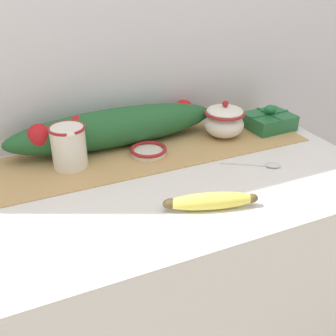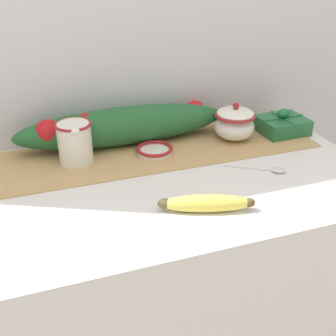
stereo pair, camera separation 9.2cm
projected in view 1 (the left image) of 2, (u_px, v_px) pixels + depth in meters
The scene contains 10 objects.
countertop at pixel (150, 310), 1.29m from camera, with size 1.22×0.63×0.90m, color silver.
back_wall at pixel (101, 41), 1.21m from camera, with size 2.02×0.04×2.40m, color silver.
table_runner at pixel (125, 156), 1.21m from camera, with size 1.12×0.27×0.00m, color tan.
cream_pitcher at pixel (69, 145), 1.13m from camera, with size 0.10×0.12×0.12m.
sugar_bowl at pixel (224, 121), 1.31m from camera, with size 0.13×0.13×0.12m.
small_dish at pixel (148, 151), 1.22m from camera, with size 0.11×0.11×0.02m.
banana at pixel (210, 201), 0.97m from camera, with size 0.22×0.10×0.04m.
spoon at pixel (269, 165), 1.16m from camera, with size 0.15×0.10×0.01m.
gift_box at pixel (269, 120), 1.38m from camera, with size 0.15×0.13×0.08m.
poinsettia_garland at pixel (114, 127), 1.25m from camera, with size 0.64×0.12×0.11m.
Camera 1 is at (-0.34, -0.87, 1.44)m, focal length 45.00 mm.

